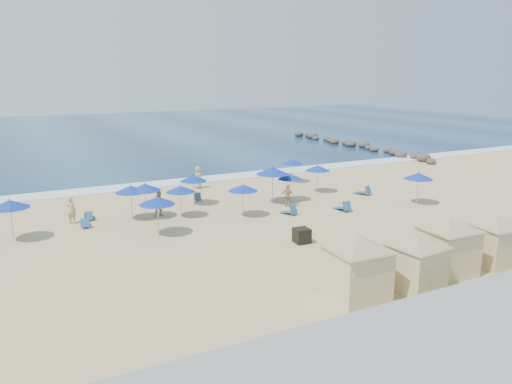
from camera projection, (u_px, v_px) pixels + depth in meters
The scene contains 32 objects.
ground at pixel (300, 227), 29.92m from camera, with size 160.00×160.00×0.00m, color tan.
ocean at pixel (110, 133), 77.36m from camera, with size 160.00×80.00×0.06m, color navy.
surf_line at pixel (204, 179), 43.28m from camera, with size 160.00×2.50×0.08m, color white.
seawall at pixel (500, 309), 18.12m from camera, with size 160.00×6.10×1.22m.
rock_jetty at pixel (356, 145), 62.11m from camera, with size 2.56×26.66×0.96m.
trash_bin at pixel (302, 236), 27.13m from camera, with size 0.81×0.81×0.81m, color black.
cabana_0 at pixel (357, 260), 20.08m from camera, with size 4.69×4.69×2.94m.
cabana_1 at pixel (416, 255), 21.02m from camera, with size 4.25×4.25×2.68m.
cabana_2 at pixel (448, 239), 22.71m from camera, with size 4.64×4.64×2.92m.
cabana_3 at pixel (495, 234), 23.80m from camera, with size 4.24×4.24×2.66m.
umbrella_0 at pixel (10, 204), 27.09m from camera, with size 2.11×2.11×2.41m.
umbrella_1 at pixel (131, 189), 31.08m from camera, with size 2.01×2.01×2.29m.
umbrella_2 at pixel (145, 187), 31.35m from camera, with size 2.06×2.06×2.34m.
umbrella_3 at pixel (157, 201), 27.97m from camera, with size 2.08×2.08×2.36m.
umbrella_4 at pixel (193, 178), 34.67m from camera, with size 1.92×1.92×2.19m.
umbrella_5 at pixel (180, 189), 31.62m from camera, with size 1.89×1.89×2.15m.
umbrella_6 at pixel (243, 188), 31.73m from camera, with size 1.94×1.94×2.21m.
umbrella_7 at pixel (290, 176), 35.82m from camera, with size 1.81×1.81×2.06m.
umbrella_8 at pixel (273, 171), 34.95m from camera, with size 2.39×2.39×2.72m.
umbrella_9 at pixel (292, 162), 41.95m from camera, with size 1.79×1.79×2.03m.
umbrella_10 at pixel (318, 168), 38.33m from camera, with size 1.94×1.94×2.21m.
umbrella_11 at pixel (418, 176), 34.81m from camera, with size 2.05×2.05×2.34m.
beach_chair_0 at pixel (85, 224), 29.89m from camera, with size 0.71×1.22×0.63m.
beach_chair_1 at pixel (89, 216), 31.43m from camera, with size 0.80×1.23×0.62m.
beach_chair_2 at pixel (197, 197), 36.38m from camera, with size 0.86×1.24×0.62m.
beach_chair_3 at pixel (290, 211), 32.59m from camera, with size 0.84×1.28×0.65m.
beach_chair_4 at pixel (343, 207), 33.47m from camera, with size 0.60×1.34×0.74m.
beach_chair_5 at pixel (364, 192), 37.92m from camera, with size 1.01×1.43×0.72m.
beachgoer_0 at pixel (71, 210), 30.54m from camera, with size 0.62×0.41×1.69m, color tan.
beachgoer_1 at pixel (160, 204), 32.07m from camera, with size 0.81×0.63×1.66m, color tan.
beachgoer_2 at pixel (288, 196), 34.42m from camera, with size 0.92×0.38×1.57m, color tan.
beachgoer_3 at pixel (198, 177), 39.92m from camera, with size 0.87×0.57×1.79m, color tan.
Camera 1 is at (-15.56, -24.15, 8.99)m, focal length 35.00 mm.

